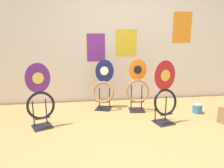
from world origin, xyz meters
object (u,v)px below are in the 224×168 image
Objects in this scene: toilet_seat_display_orange_sun at (138,88)px; paint_can at (197,108)px; toilet_seat_display_crimson_swirl at (165,95)px; toilet_seat_display_purple_note at (40,97)px; toilet_seat_display_navy_moon at (104,87)px.

toilet_seat_display_orange_sun is 5.57× the size of paint_can.
toilet_seat_display_crimson_swirl is 1.02× the size of toilet_seat_display_purple_note.
toilet_seat_display_purple_note is at bearing -174.99° from paint_can.
toilet_seat_display_crimson_swirl reaches higher than toilet_seat_display_orange_sun.
toilet_seat_display_crimson_swirl is at bearing -155.82° from paint_can.
toilet_seat_display_crimson_swirl is 0.91m from paint_can.
toilet_seat_display_crimson_swirl is 5.86× the size of paint_can.
paint_can is at bearing -14.02° from toilet_seat_display_orange_sun.
toilet_seat_display_purple_note reaches higher than toilet_seat_display_orange_sun.
paint_can is (1.64, -0.45, -0.32)m from toilet_seat_display_navy_moon.
toilet_seat_display_orange_sun is at bearing -18.12° from toilet_seat_display_navy_moon.
toilet_seat_display_crimson_swirl is at bearing -42.10° from toilet_seat_display_navy_moon.
toilet_seat_display_navy_moon is 1.73m from paint_can.
toilet_seat_display_orange_sun reaches higher than paint_can.
toilet_seat_display_purple_note is (-1.61, -0.49, 0.04)m from toilet_seat_display_orange_sun.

